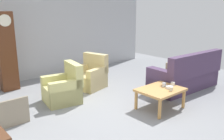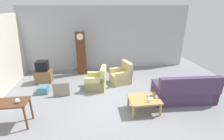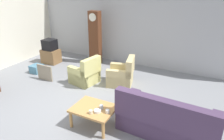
{
  "view_description": "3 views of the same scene",
  "coord_description": "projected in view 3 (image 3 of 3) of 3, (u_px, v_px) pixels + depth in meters",
  "views": [
    {
      "loc": [
        -3.4,
        -3.66,
        2.21
      ],
      "look_at": [
        0.27,
        0.54,
        0.75
      ],
      "focal_mm": 39.34,
      "sensor_mm": 36.0,
      "label": 1
    },
    {
      "loc": [
        -0.84,
        -4.82,
        3.13
      ],
      "look_at": [
        -0.07,
        1.06,
        0.83
      ],
      "focal_mm": 26.23,
      "sensor_mm": 36.0,
      "label": 2
    },
    {
      "loc": [
        3.0,
        -4.03,
        3.16
      ],
      "look_at": [
        0.38,
        1.07,
        0.71
      ],
      "focal_mm": 34.2,
      "sensor_mm": 36.0,
      "label": 3
    }
  ],
  "objects": [
    {
      "name": "grandfather_clock",
      "position": [
        95.0,
        38.0,
        8.34
      ],
      "size": [
        0.44,
        0.3,
        2.08
      ],
      "color": "#562D19",
      "rests_on": "ground_plane"
    },
    {
      "name": "coffee_table_wood",
      "position": [
        94.0,
        110.0,
        4.89
      ],
      "size": [
        0.96,
        0.76,
        0.46
      ],
      "color": "tan",
      "rests_on": "ground_plane"
    },
    {
      "name": "bowl_white_stacked",
      "position": [
        97.0,
        111.0,
        4.7
      ],
      "size": [
        0.16,
        0.16,
        0.05
      ],
      "primitive_type": "cylinder",
      "color": "white",
      "rests_on": "coffee_table_wood"
    },
    {
      "name": "cup_blue_rimmed",
      "position": [
        101.0,
        107.0,
        4.81
      ],
      "size": [
        0.09,
        0.09,
        0.09
      ],
      "primitive_type": "cylinder",
      "color": "silver",
      "rests_on": "coffee_table_wood"
    },
    {
      "name": "cup_white_porcelain",
      "position": [
        107.0,
        111.0,
        4.65
      ],
      "size": [
        0.09,
        0.09,
        0.08
      ],
      "primitive_type": "cylinder",
      "color": "white",
      "rests_on": "coffee_table_wood"
    },
    {
      "name": "cup_cream_tall",
      "position": [
        91.0,
        112.0,
        4.63
      ],
      "size": [
        0.08,
        0.08,
        0.08
      ],
      "primitive_type": "cylinder",
      "color": "beige",
      "rests_on": "coffee_table_wood"
    },
    {
      "name": "armchair_olive_near",
      "position": [
        85.0,
        74.0,
        6.94
      ],
      "size": [
        0.92,
        0.89,
        0.92
      ],
      "color": "#CCC67A",
      "rests_on": "ground_plane"
    },
    {
      "name": "ground_plane",
      "position": [
        82.0,
        105.0,
        5.8
      ],
      "size": [
        10.4,
        10.4,
        0.0
      ],
      "primitive_type": "plane",
      "color": "gray"
    },
    {
      "name": "armchair_olive_far",
      "position": [
        122.0,
        76.0,
        6.85
      ],
      "size": [
        0.96,
        0.93,
        0.92
      ],
      "color": "#D2BD80",
      "rests_on": "ground_plane"
    },
    {
      "name": "garage_door_wall",
      "position": [
        133.0,
        24.0,
        8.11
      ],
      "size": [
        8.4,
        0.16,
        3.2
      ],
      "primitive_type": "cube",
      "color": "#ADAFB5",
      "rests_on": "ground_plane"
    },
    {
      "name": "framed_picture_leaning",
      "position": [
        45.0,
        73.0,
        7.16
      ],
      "size": [
        0.6,
        0.05,
        0.53
      ],
      "primitive_type": "cube",
      "color": "gray",
      "rests_on": "ground_plane"
    },
    {
      "name": "tv_stand_cabinet",
      "position": [
        51.0,
        56.0,
        8.67
      ],
      "size": [
        0.68,
        0.52,
        0.55
      ],
      "primitive_type": "cube",
      "color": "brown",
      "rests_on": "ground_plane"
    },
    {
      "name": "couch_floral",
      "position": [
        166.0,
        122.0,
        4.55
      ],
      "size": [
        2.14,
        0.98,
        1.04
      ],
      "color": "#4C3856",
      "rests_on": "ground_plane"
    },
    {
      "name": "tv_crt",
      "position": [
        50.0,
        45.0,
        8.48
      ],
      "size": [
        0.48,
        0.44,
        0.42
      ],
      "primitive_type": "cube",
      "color": "black",
      "rests_on": "tv_stand_cabinet"
    },
    {
      "name": "storage_box_blue",
      "position": [
        37.0,
        69.0,
        7.8
      ],
      "size": [
        0.38,
        0.4,
        0.28
      ],
      "primitive_type": "cube",
      "color": "teal",
      "rests_on": "ground_plane"
    }
  ]
}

